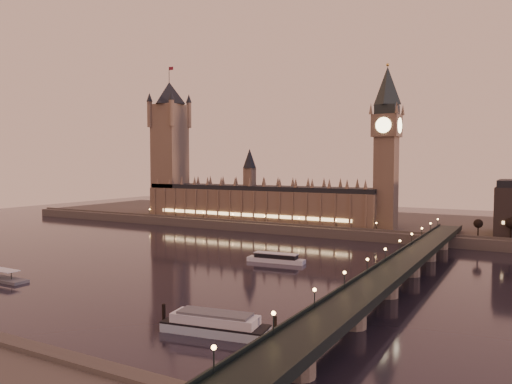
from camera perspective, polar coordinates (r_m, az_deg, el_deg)
ground at (r=242.80m, az=-5.71°, el=-8.01°), size 700.00×700.00×0.00m
far_embankment at (r=377.93m, az=12.73°, el=-3.53°), size 560.00×130.00×6.00m
palace_of_westminster at (r=362.90m, az=0.07°, el=-0.76°), size 180.00×26.62×52.00m
victoria_tower at (r=407.44m, az=-9.83°, el=5.85°), size 31.68×31.68×118.00m
big_ben at (r=326.79m, az=14.70°, el=6.09°), size 17.68×17.68×104.00m
westminster_bridge at (r=204.34m, az=16.07°, el=-8.72°), size 13.20×260.00×15.30m
bare_tree_0 at (r=306.66m, az=24.39°, el=-3.28°), size 5.24×5.24×10.65m
bare_tree_1 at (r=305.78m, az=27.14°, el=-3.37°), size 5.24×5.24×10.65m
cruise_boat_a at (r=241.56m, az=2.29°, el=-7.57°), size 28.73×8.79×4.52m
moored_barge at (r=144.80m, az=-4.71°, el=-14.79°), size 35.00×13.29×6.49m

